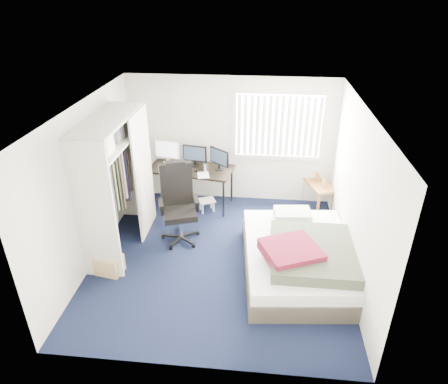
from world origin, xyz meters
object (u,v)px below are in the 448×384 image
bed (300,257)px  desk (191,166)px  office_chair (179,211)px  nightstand (319,187)px

bed → desk: bearing=135.3°
office_chair → nightstand: bearing=27.5°
desk → nightstand: 2.53m
office_chair → nightstand: 2.83m
office_chair → bed: bearing=-21.1°
nightstand → bed: bed is taller
desk → office_chair: office_chair is taller
desk → office_chair: size_ratio=1.24×
office_chair → bed: 2.18m
desk → bed: desk is taller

